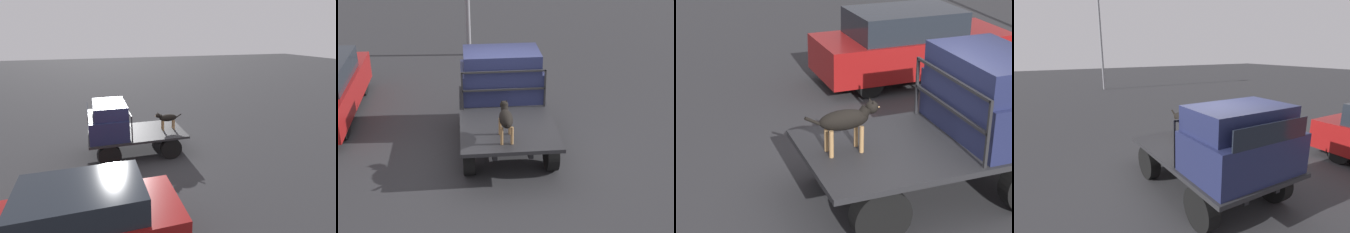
% 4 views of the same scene
% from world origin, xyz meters
% --- Properties ---
extents(ground_plane, '(80.00, 80.00, 0.00)m').
position_xyz_m(ground_plane, '(0.00, 0.00, 0.00)').
color(ground_plane, '#2D2D30').
extents(flatbed_truck, '(3.47, 2.05, 0.82)m').
position_xyz_m(flatbed_truck, '(0.00, 0.00, 0.59)').
color(flatbed_truck, black).
rests_on(flatbed_truck, ground).
extents(truck_cab, '(1.31, 1.93, 1.18)m').
position_xyz_m(truck_cab, '(1.00, 0.00, 1.38)').
color(truck_cab, '#1E2347').
rests_on(truck_cab, flatbed_truck).
extents(truck_headboard, '(0.04, 1.93, 0.91)m').
position_xyz_m(truck_headboard, '(0.31, 0.00, 1.42)').
color(truck_headboard, '#232326').
rests_on(truck_headboard, flatbed_truck).
extents(dog, '(1.05, 0.27, 0.71)m').
position_xyz_m(dog, '(-1.14, 0.10, 1.28)').
color(dog, '#9E7547').
rests_on(dog, flatbed_truck).
extents(parked_sedan, '(4.28, 1.73, 1.60)m').
position_xyz_m(parked_sedan, '(2.01, 4.53, 0.80)').
color(parked_sedan, black).
rests_on(parked_sedan, ground).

